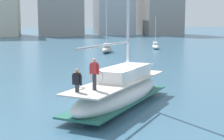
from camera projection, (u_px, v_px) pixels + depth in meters
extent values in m
plane|color=#38607A|center=(114.00, 106.00, 19.55)|extent=(400.00, 400.00, 0.00)
ellipsoid|color=white|center=(119.00, 94.00, 19.43)|extent=(7.79, 9.05, 1.40)
cube|color=#236656|center=(119.00, 100.00, 19.48)|extent=(7.69, 8.91, 0.10)
cube|color=beige|center=(119.00, 81.00, 19.32)|extent=(7.34, 8.55, 0.08)
cube|color=white|center=(124.00, 73.00, 19.91)|extent=(3.98, 4.44, 0.70)
cylinder|color=#B7B7BC|center=(106.00, 45.00, 17.52)|extent=(3.63, 4.62, 0.12)
cylinder|color=silver|center=(147.00, 63.00, 23.17)|extent=(0.75, 0.60, 0.06)
torus|color=orange|center=(77.00, 78.00, 17.42)|extent=(0.54, 0.64, 0.70)
cylinder|color=#33333D|center=(94.00, 82.00, 16.70)|extent=(0.20, 0.20, 0.80)
cube|color=red|center=(94.00, 68.00, 16.60)|extent=(0.38, 0.35, 0.56)
sphere|color=beige|center=(94.00, 60.00, 16.54)|extent=(0.20, 0.20, 0.20)
cylinder|color=red|center=(90.00, 69.00, 16.70)|extent=(0.09, 0.09, 0.50)
cylinder|color=red|center=(98.00, 69.00, 16.51)|extent=(0.09, 0.09, 0.50)
cylinder|color=#33333D|center=(77.00, 88.00, 16.33)|extent=(0.20, 0.20, 0.35)
cube|color=black|center=(77.00, 79.00, 16.27)|extent=(0.38, 0.35, 0.56)
sphere|color=tan|center=(77.00, 71.00, 16.21)|extent=(0.20, 0.20, 0.20)
cylinder|color=black|center=(73.00, 79.00, 16.37)|extent=(0.09, 0.09, 0.50)
cylinder|color=black|center=(81.00, 80.00, 16.18)|extent=(0.09, 0.09, 0.50)
torus|color=silver|center=(97.00, 77.00, 16.88)|extent=(0.64, 0.51, 0.76)
ellipsoid|color=#B7B2A8|center=(107.00, 49.00, 51.64)|extent=(3.07, 5.89, 0.93)
cube|color=#B7B2A8|center=(107.00, 45.00, 51.26)|extent=(1.55, 2.46, 0.40)
cylinder|color=silver|center=(106.00, 21.00, 50.61)|extent=(0.14, 0.14, 7.39)
ellipsoid|color=white|center=(155.00, 47.00, 58.00)|extent=(2.08, 4.55, 0.72)
cube|color=white|center=(155.00, 43.00, 58.14)|extent=(1.08, 1.88, 0.40)
cylinder|color=silver|center=(156.00, 31.00, 57.94)|extent=(0.12, 0.12, 4.69)
cube|color=gray|center=(60.00, 8.00, 107.46)|extent=(13.41, 17.73, 16.93)
cube|color=#B2B7BC|center=(113.00, 10.00, 111.77)|extent=(11.70, 13.54, 16.34)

